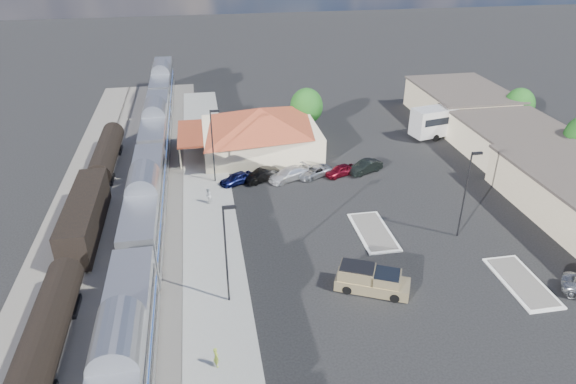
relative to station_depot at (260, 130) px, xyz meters
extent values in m
plane|color=black|center=(4.56, -24.00, -3.13)|extent=(280.00, 280.00, 0.00)
cube|color=#4C4944|center=(-16.44, -16.00, -3.07)|extent=(16.00, 100.00, 0.12)
cube|color=gray|center=(-7.44, -18.00, -3.04)|extent=(5.50, 92.00, 0.18)
cube|color=silver|center=(-13.44, -39.16, -0.08)|extent=(3.00, 20.00, 5.00)
cube|color=silver|center=(-13.44, -18.16, -0.08)|extent=(3.00, 20.00, 5.00)
cube|color=black|center=(-13.44, -18.16, -2.83)|extent=(2.20, 16.00, 0.60)
cube|color=silver|center=(-13.44, 2.84, -0.08)|extent=(3.00, 20.00, 5.00)
cube|color=black|center=(-13.44, 2.84, -2.83)|extent=(2.20, 16.00, 0.60)
cube|color=silver|center=(-13.44, 23.84, -0.08)|extent=(3.00, 20.00, 5.00)
cube|color=black|center=(-13.44, 23.84, -2.83)|extent=(2.20, 16.00, 0.60)
cylinder|color=black|center=(-19.44, -33.38, -1.03)|extent=(2.80, 14.00, 2.80)
cube|color=black|center=(-19.44, -33.38, -2.83)|extent=(2.20, 12.00, 0.60)
cube|color=black|center=(-19.44, -17.38, -0.93)|extent=(2.80, 14.00, 3.60)
cube|color=black|center=(-19.44, -17.38, -2.83)|extent=(2.20, 12.00, 0.60)
cylinder|color=black|center=(-19.44, -1.38, -1.03)|extent=(2.80, 14.00, 2.80)
cube|color=black|center=(-19.44, -1.38, -2.83)|extent=(2.20, 12.00, 0.60)
cube|color=beige|center=(0.06, 0.00, -1.33)|extent=(15.00, 12.00, 3.60)
pyramid|color=maroon|center=(0.06, 0.00, 1.77)|extent=(15.30, 12.24, 2.60)
cube|color=maroon|center=(-9.04, 0.00, 0.17)|extent=(3.20, 9.60, 0.25)
cube|color=#C6B28C|center=(32.56, -6.00, -1.13)|extent=(12.00, 18.00, 4.00)
cube|color=#3F3833|center=(32.56, -6.00, 1.02)|extent=(12.40, 18.40, 0.30)
cube|color=#C6B28C|center=(32.56, 8.00, -0.88)|extent=(12.00, 16.00, 4.50)
cube|color=#3F3833|center=(32.56, 8.00, 1.52)|extent=(12.40, 16.40, 0.30)
cube|color=silver|center=(8.56, -22.00, -3.06)|extent=(3.30, 7.50, 0.15)
cube|color=#4C4944|center=(8.56, -22.00, -2.97)|extent=(2.70, 6.90, 0.10)
cube|color=silver|center=(18.56, -32.00, -3.06)|extent=(3.30, 7.50, 0.15)
cube|color=#4C4944|center=(18.56, -32.00, -2.97)|extent=(2.70, 6.90, 0.10)
cylinder|color=black|center=(-6.44, -30.00, 1.37)|extent=(0.16, 0.16, 9.00)
cube|color=black|center=(-5.94, -30.00, 5.72)|extent=(1.00, 0.25, 0.22)
cylinder|color=black|center=(-6.44, -8.00, 1.37)|extent=(0.16, 0.16, 9.00)
cube|color=black|center=(-5.94, -8.00, 5.72)|extent=(1.00, 0.25, 0.22)
cylinder|color=black|center=(16.56, -24.00, 1.37)|extent=(0.16, 0.16, 9.00)
cube|color=black|center=(17.06, -24.00, 5.72)|extent=(1.00, 0.25, 0.22)
cylinder|color=#382314|center=(38.56, 2.00, -1.86)|extent=(0.30, 0.30, 2.55)
ellipsoid|color=#174F16|center=(38.56, 2.00, 0.64)|extent=(4.41, 4.41, 4.87)
cylinder|color=#382314|center=(7.56, 6.00, -1.77)|extent=(0.30, 0.30, 2.73)
ellipsoid|color=#174F16|center=(7.56, 6.00, 0.90)|extent=(4.71, 4.71, 5.21)
cube|color=tan|center=(5.54, -30.64, -2.52)|extent=(6.49, 4.64, 1.00)
cube|color=tan|center=(5.54, -30.64, -1.74)|extent=(3.01, 2.91, 1.06)
cube|color=tan|center=(5.54, -30.64, -1.63)|extent=(3.57, 3.18, 1.23)
cylinder|color=black|center=(6.88, -32.38, -2.73)|extent=(0.86, 0.63, 0.80)
cylinder|color=black|center=(7.74, -30.57, -2.73)|extent=(0.86, 0.63, 0.80)
cylinder|color=black|center=(3.34, -30.70, -2.73)|extent=(0.86, 0.63, 0.80)
cylinder|color=black|center=(4.20, -28.89, -2.73)|extent=(0.86, 0.63, 0.80)
cube|color=silver|center=(28.56, 1.62, -0.68)|extent=(13.98, 5.73, 3.87)
cube|color=black|center=(28.56, 1.62, -0.22)|extent=(12.92, 5.54, 1.02)
cylinder|color=black|center=(33.51, 1.31, -2.62)|extent=(1.07, 0.55, 1.02)
cylinder|color=black|center=(32.96, 3.92, -2.62)|extent=(1.07, 0.55, 1.02)
cylinder|color=black|center=(24.83, -0.53, -2.62)|extent=(1.07, 0.55, 1.02)
cylinder|color=black|center=(24.28, 2.08, -2.62)|extent=(1.07, 0.55, 1.02)
imported|color=#AEC63D|center=(-7.81, -36.88, -2.14)|extent=(0.57, 0.69, 1.63)
imported|color=silver|center=(-7.43, -13.34, -2.06)|extent=(0.96, 1.06, 1.78)
imported|color=#0D1243|center=(-3.94, -8.86, -2.43)|extent=(4.43, 3.30, 1.40)
imported|color=black|center=(-0.88, -8.56, -2.39)|extent=(4.72, 3.25, 1.47)
imported|color=silver|center=(2.32, -8.86, -2.38)|extent=(5.61, 4.07, 1.51)
imported|color=#94989C|center=(5.52, -8.56, -2.49)|extent=(5.05, 3.85, 1.28)
imported|color=maroon|center=(8.72, -8.86, -2.44)|extent=(4.35, 2.92, 1.37)
imported|color=black|center=(11.92, -8.56, -2.38)|extent=(4.83, 3.33, 1.51)
camera|label=1|loc=(-7.45, -63.23, 24.52)|focal=32.00mm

